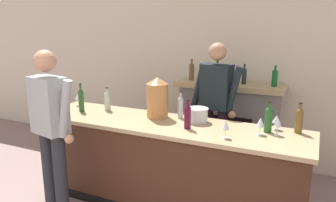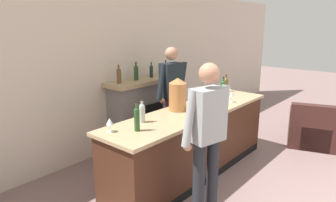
# 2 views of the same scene
# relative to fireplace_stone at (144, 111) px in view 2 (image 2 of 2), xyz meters

# --- Properties ---
(wall_back_panel) EXTENTS (12.00, 0.07, 2.75)m
(wall_back_panel) POSITION_rel_fireplace_stone_xyz_m (-0.42, 0.26, 0.75)
(wall_back_panel) COLOR beige
(wall_back_panel) RESTS_ON ground_plane
(bar_counter) EXTENTS (3.06, 0.76, 0.98)m
(bar_counter) POSITION_rel_fireplace_stone_xyz_m (-0.35, -1.36, -0.13)
(bar_counter) COLOR #442518
(bar_counter) RESTS_ON ground_plane
(fireplace_stone) EXTENTS (1.50, 0.52, 1.54)m
(fireplace_stone) POSITION_rel_fireplace_stone_xyz_m (0.00, 0.00, 0.00)
(fireplace_stone) COLOR gray
(fireplace_stone) RESTS_ON ground_plane
(armchair_black) EXTENTS (1.14, 1.12, 0.82)m
(armchair_black) POSITION_rel_fireplace_stone_xyz_m (1.97, -2.42, -0.35)
(armchair_black) COLOR #3A1D1A
(armchair_black) RESTS_ON ground_plane
(person_customer) EXTENTS (0.65, 0.36, 1.79)m
(person_customer) POSITION_rel_fireplace_stone_xyz_m (-1.22, -2.14, 0.38)
(person_customer) COLOR #23252A
(person_customer) RESTS_ON ground_plane
(person_bartender) EXTENTS (0.65, 0.34, 1.81)m
(person_bartender) POSITION_rel_fireplace_stone_xyz_m (-0.00, -0.65, 0.38)
(person_bartender) COLOR #2A1B25
(person_bartender) RESTS_ON ground_plane
(copper_dispenser) EXTENTS (0.25, 0.29, 0.46)m
(copper_dispenser) POSITION_rel_fireplace_stone_xyz_m (-0.53, -1.20, 0.59)
(copper_dispenser) COLOR #B77541
(copper_dispenser) RESTS_ON bar_counter
(ice_bucket_steel) EXTENTS (0.23, 0.23, 0.16)m
(ice_bucket_steel) POSITION_rel_fireplace_stone_xyz_m (-0.05, -1.18, 0.43)
(ice_bucket_steel) COLOR silver
(ice_bucket_steel) RESTS_ON bar_counter
(wine_bottle_chardonnay_pale) EXTENTS (0.07, 0.07, 0.31)m
(wine_bottle_chardonnay_pale) POSITION_rel_fireplace_stone_xyz_m (-0.06, -1.44, 0.49)
(wine_bottle_chardonnay_pale) COLOR #4A0E28
(wine_bottle_chardonnay_pale) RESTS_ON bar_counter
(wine_bottle_riesling_slim) EXTENTS (0.07, 0.07, 0.31)m
(wine_bottle_riesling_slim) POSITION_rel_fireplace_stone_xyz_m (0.98, -1.10, 0.49)
(wine_bottle_riesling_slim) COLOR brown
(wine_bottle_riesling_slim) RESTS_ON bar_counter
(wine_bottle_cabernet_heavy) EXTENTS (0.06, 0.06, 0.31)m
(wine_bottle_cabernet_heavy) POSITION_rel_fireplace_stone_xyz_m (-0.27, -1.12, 0.49)
(wine_bottle_cabernet_heavy) COLOR #B2B2B0
(wine_bottle_cabernet_heavy) RESTS_ON bar_counter
(wine_bottle_port_short) EXTENTS (0.08, 0.08, 0.29)m
(wine_bottle_port_short) POSITION_rel_fireplace_stone_xyz_m (-1.22, -1.20, 0.49)
(wine_bottle_port_short) COLOR #AEB9AE
(wine_bottle_port_short) RESTS_ON bar_counter
(wine_bottle_merlot_tall) EXTENTS (0.06, 0.06, 0.35)m
(wine_bottle_merlot_tall) POSITION_rel_fireplace_stone_xyz_m (-1.48, -1.37, 0.51)
(wine_bottle_merlot_tall) COLOR #264D23
(wine_bottle_merlot_tall) RESTS_ON bar_counter
(wine_bottle_rose_blush) EXTENTS (0.08, 0.08, 0.31)m
(wine_bottle_rose_blush) POSITION_rel_fireplace_stone_xyz_m (0.70, -1.21, 0.50)
(wine_bottle_rose_blush) COLOR #225724
(wine_bottle_rose_blush) RESTS_ON bar_counter
(wine_glass_front_left) EXTENTS (0.08, 0.08, 0.18)m
(wine_glass_front_left) POSITION_rel_fireplace_stone_xyz_m (0.80, -1.27, 0.48)
(wine_glass_front_left) COLOR silver
(wine_glass_front_left) RESTS_ON bar_counter
(wine_glass_back_row) EXTENTS (0.08, 0.08, 0.16)m
(wine_glass_back_row) POSITION_rel_fireplace_stone_xyz_m (-1.70, -1.16, 0.47)
(wine_glass_back_row) COLOR silver
(wine_glass_back_row) RESTS_ON bar_counter
(wine_glass_front_right) EXTENTS (0.08, 0.08, 0.17)m
(wine_glass_front_right) POSITION_rel_fireplace_stone_xyz_m (0.65, -1.32, 0.48)
(wine_glass_front_right) COLOR silver
(wine_glass_front_right) RESTS_ON bar_counter
(wine_glass_by_dispenser) EXTENTS (0.07, 0.07, 0.18)m
(wine_glass_by_dispenser) POSITION_rel_fireplace_stone_xyz_m (0.37, -1.56, 0.48)
(wine_glass_by_dispenser) COLOR silver
(wine_glass_by_dispenser) RESTS_ON bar_counter
(wine_glass_mid_counter) EXTENTS (0.09, 0.09, 0.16)m
(wine_glass_mid_counter) POSITION_rel_fireplace_stone_xyz_m (0.77, -1.10, 0.47)
(wine_glass_mid_counter) COLOR silver
(wine_glass_mid_counter) RESTS_ON bar_counter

